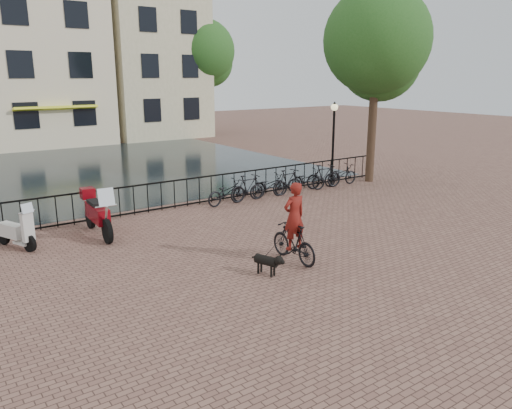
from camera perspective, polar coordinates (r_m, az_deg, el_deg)
ground at (r=11.62m, az=8.64°, el=-8.80°), size 100.00×100.00×0.00m
canal_water at (r=26.43m, az=-18.19°, el=3.86°), size 20.00×20.00×0.00m
railing at (r=17.80m, az=-9.30°, el=1.14°), size 20.00×0.05×1.02m
canal_house_mid at (r=38.49m, az=-24.05°, el=15.32°), size 8.00×9.50×11.80m
canal_house_right at (r=40.94m, az=-12.68°, el=17.12°), size 7.00×9.00×13.30m
tree_near_right at (r=22.43m, az=13.67°, el=17.74°), size 4.48×4.48×8.24m
tree_far_right at (r=39.77m, az=-6.04°, el=17.04°), size 4.76×4.76×8.76m
lamp_post at (r=21.27m, az=8.86°, el=8.45°), size 0.30×0.30×3.45m
cyclist at (r=12.48m, az=4.36°, el=-2.59°), size 0.75×1.75×2.39m
dog at (r=11.82m, az=1.18°, el=-6.74°), size 0.53×0.87×0.56m
motorcycle at (r=15.23m, az=-17.71°, el=-0.43°), size 0.62×2.31×1.63m
scooter at (r=14.98m, az=-25.92°, el=-2.00°), size 0.98×1.52×1.37m
parked_bike_0 at (r=18.14m, az=-3.35°, el=1.39°), size 1.78×0.81×0.90m
parked_bike_1 at (r=18.63m, az=-0.87°, el=1.92°), size 1.70×0.60×1.00m
parked_bike_2 at (r=19.18m, az=1.48°, el=2.13°), size 1.75×0.69×0.90m
parked_bike_3 at (r=19.74m, az=3.69°, el=2.61°), size 1.71×0.66×1.00m
parked_bike_4 at (r=20.35m, az=5.78°, el=2.79°), size 1.79×0.89×0.90m
parked_bike_5 at (r=20.96m, az=7.76°, el=3.21°), size 1.72×0.72×1.00m
parked_bike_6 at (r=21.62m, az=9.61°, el=3.35°), size 1.75×0.70×0.90m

